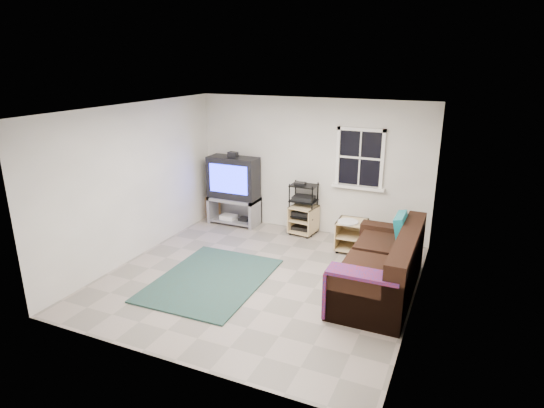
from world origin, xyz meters
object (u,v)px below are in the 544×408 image
at_px(side_table_left, 304,219).
at_px(sofa, 382,269).
at_px(side_table_right, 352,233).
at_px(tv_unit, 234,185).
at_px(av_rack, 303,211).

distance_m(side_table_left, sofa, 2.56).
height_order(side_table_left, side_table_right, side_table_right).
distance_m(tv_unit, side_table_right, 2.65).
bearing_deg(tv_unit, sofa, -26.98).
bearing_deg(tv_unit, side_table_right, -8.71).
bearing_deg(tv_unit, av_rack, 2.89).
relative_size(tv_unit, av_rack, 1.50).
bearing_deg(side_table_left, side_table_right, -23.23).
relative_size(av_rack, side_table_left, 1.81).
bearing_deg(sofa, side_table_left, 136.21).
distance_m(av_rack, side_table_right, 1.19).
relative_size(side_table_right, sofa, 0.26).
height_order(tv_unit, sofa, tv_unit).
height_order(av_rack, side_table_right, av_rack).
bearing_deg(side_table_left, sofa, -43.79).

